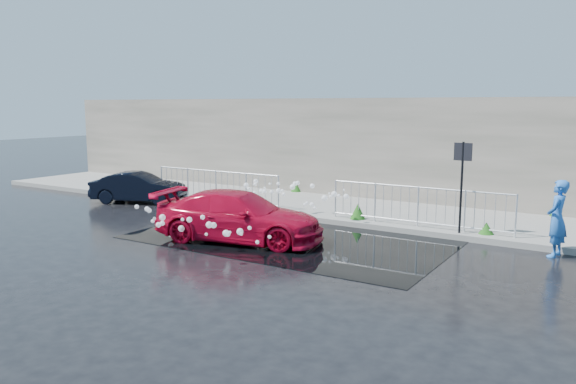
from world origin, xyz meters
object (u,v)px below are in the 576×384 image
Objects in this scene: sign_post at (462,173)px; red_car at (239,216)px; dark_car at (139,187)px; person at (557,219)px.

sign_post is 0.58× the size of red_car.
red_car is at bearing -136.19° from dark_car.
dark_car is (-6.40, 2.63, -0.09)m from red_car.
red_car is 2.46× the size of person.
sign_post reaches higher than red_car.
red_car is 7.46m from person.
sign_post reaches higher than dark_car.
person reaches higher than dark_car.
sign_post is 11.16m from dark_car.
person is (13.39, -0.04, 0.34)m from dark_car.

